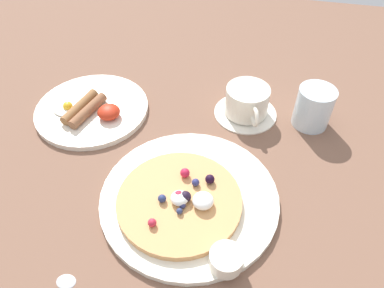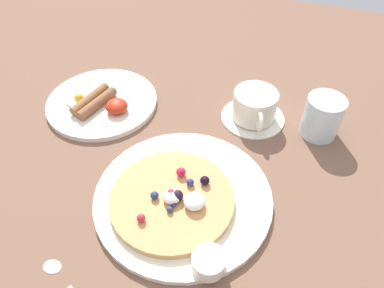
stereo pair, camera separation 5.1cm
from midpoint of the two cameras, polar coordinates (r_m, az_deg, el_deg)
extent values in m
cube|color=brown|center=(0.67, -7.59, -4.71)|extent=(2.09, 1.56, 0.03)
cylinder|color=silver|center=(0.61, -2.86, -8.58)|extent=(0.30, 0.30, 0.01)
cylinder|color=tan|center=(0.59, -4.57, -9.12)|extent=(0.20, 0.20, 0.01)
sphere|color=#C1273C|center=(0.56, -9.05, -12.37)|extent=(0.01, 0.01, 0.01)
sphere|color=navy|center=(0.58, -7.35, -8.70)|extent=(0.01, 0.01, 0.01)
sphere|color=#C41E3C|center=(0.61, -3.56, -4.71)|extent=(0.02, 0.02, 0.02)
sphere|color=navy|center=(0.59, -1.91, -6.21)|extent=(0.01, 0.01, 0.01)
sphere|color=navy|center=(0.56, -4.66, -10.70)|extent=(0.01, 0.01, 0.01)
sphere|color=navy|center=(0.57, -4.15, -9.80)|extent=(0.01, 0.01, 0.01)
sphere|color=black|center=(0.60, 0.39, -5.71)|extent=(0.02, 0.02, 0.02)
sphere|color=red|center=(0.58, -4.68, -8.36)|extent=(0.02, 0.02, 0.02)
sphere|color=black|center=(0.57, -3.65, -8.47)|extent=(0.02, 0.02, 0.02)
ellipsoid|color=white|center=(0.57, -0.85, -9.11)|extent=(0.03, 0.03, 0.02)
ellipsoid|color=white|center=(0.57, -4.57, -8.66)|extent=(0.03, 0.03, 0.02)
cylinder|color=silver|center=(0.53, 2.52, -18.01)|extent=(0.05, 0.05, 0.03)
cylinder|color=#6F2E0A|center=(0.52, 2.54, -17.76)|extent=(0.04, 0.04, 0.00)
cylinder|color=silver|center=(0.80, -17.36, 5.23)|extent=(0.24, 0.24, 0.01)
cylinder|color=brown|center=(0.77, -18.04, 5.01)|extent=(0.04, 0.10, 0.02)
cylinder|color=#8D5E36|center=(0.79, -19.21, 5.56)|extent=(0.04, 0.10, 0.02)
ellipsoid|color=white|center=(0.80, -20.79, 5.29)|extent=(0.06, 0.05, 0.01)
sphere|color=yellow|center=(0.80, -20.88, 5.56)|extent=(0.02, 0.02, 0.02)
ellipsoid|color=#B62914|center=(0.75, -15.01, 4.85)|extent=(0.05, 0.05, 0.03)
cylinder|color=white|center=(0.76, 6.55, 4.92)|extent=(0.13, 0.13, 0.01)
cylinder|color=silver|center=(0.74, 6.76, 6.81)|extent=(0.09, 0.09, 0.06)
torus|color=silver|center=(0.70, 7.85, 4.23)|extent=(0.02, 0.04, 0.04)
cylinder|color=brown|center=(0.73, 6.88, 7.94)|extent=(0.08, 0.08, 0.00)
ellipsoid|color=silver|center=(0.58, -22.02, -19.64)|extent=(0.03, 0.02, 0.01)
cylinder|color=silver|center=(0.74, 16.88, 5.54)|extent=(0.07, 0.07, 0.08)
camera|label=1|loc=(0.03, -92.31, -2.36)|focal=33.59mm
camera|label=2|loc=(0.03, 87.69, 2.36)|focal=33.59mm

